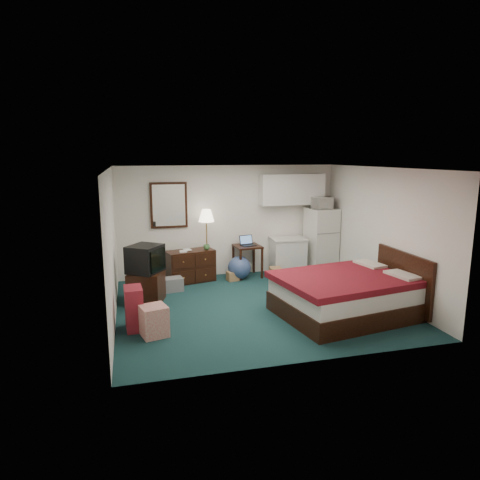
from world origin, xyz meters
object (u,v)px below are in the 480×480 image
object	(u,v)px
floor_lamp	(207,245)
bed	(345,296)
kitchen_counter	(288,257)
suitcase	(134,308)
dresser	(191,266)
desk	(247,261)
fridge	(321,240)
tv_stand	(146,287)

from	to	relation	value
floor_lamp	bed	size ratio (longest dim) A/B	0.72
kitchen_counter	suitcase	world-z (taller)	kitchen_counter
dresser	suitcase	xyz separation A→B (m)	(-1.24, -2.39, -0.00)
desk	kitchen_counter	bearing A→B (deg)	-5.91
kitchen_counter	dresser	bearing A→B (deg)	-175.46
dresser	fridge	distance (m)	3.11
dresser	kitchen_counter	size ratio (longest dim) A/B	1.25
desk	bed	xyz separation A→B (m)	(0.98, -2.74, -0.01)
dresser	fridge	bearing A→B (deg)	-12.59
bed	tv_stand	size ratio (longest dim) A/B	3.38
kitchen_counter	tv_stand	bearing A→B (deg)	-157.19
dresser	desk	distance (m)	1.31
desk	suitcase	size ratio (longest dim) A/B	1.04
tv_stand	fridge	bearing A→B (deg)	33.32
desk	bed	bearing A→B (deg)	-75.15
kitchen_counter	bed	distance (m)	2.72
floor_lamp	bed	distance (m)	3.36
floor_lamp	fridge	bearing A→B (deg)	-0.95
dresser	kitchen_counter	distance (m)	2.28
kitchen_counter	desk	bearing A→B (deg)	-178.02
dresser	desk	xyz separation A→B (m)	(1.31, 0.07, 0.01)
bed	tv_stand	distance (m)	3.63
floor_lamp	kitchen_counter	xyz separation A→B (m)	(1.90, -0.01, -0.38)
tv_stand	suitcase	world-z (taller)	suitcase
floor_lamp	tv_stand	size ratio (longest dim) A/B	2.45
dresser	suitcase	world-z (taller)	dresser
desk	suitcase	world-z (taller)	desk
desk	suitcase	bearing A→B (deg)	-140.72
suitcase	tv_stand	bearing A→B (deg)	75.68
tv_stand	suitcase	size ratio (longest dim) A/B	0.92
floor_lamp	fridge	distance (m)	2.71
bed	suitcase	distance (m)	3.53
desk	bed	world-z (taller)	desk
desk	dresser	bearing A→B (deg)	178.55
dresser	kitchen_counter	world-z (taller)	kitchen_counter
suitcase	bed	bearing A→B (deg)	-8.00
kitchen_counter	suitcase	distance (m)	4.28
floor_lamp	bed	bearing A→B (deg)	-55.16
fridge	desk	bearing A→B (deg)	171.39
desk	kitchen_counter	distance (m)	0.97
desk	fridge	bearing A→B (deg)	-6.34
fridge	tv_stand	xyz separation A→B (m)	(-4.08, -1.14, -0.46)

